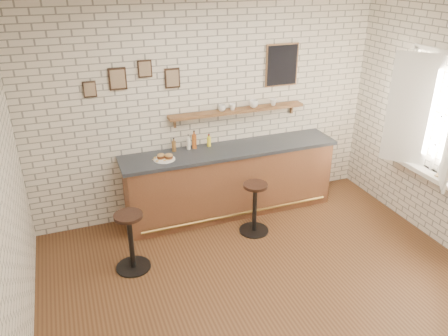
{
  "coord_description": "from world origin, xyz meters",
  "views": [
    {
      "loc": [
        -1.87,
        -3.55,
        3.36
      ],
      "look_at": [
        -0.19,
        0.9,
        1.12
      ],
      "focal_mm": 35.0,
      "sensor_mm": 36.0,
      "label": 1
    }
  ],
  "objects": [
    {
      "name": "bitters_bottle_brown",
      "position": [
        -0.55,
        1.88,
        1.09
      ],
      "size": [
        0.06,
        0.06,
        0.19
      ],
      "color": "brown",
      "rests_on": "bar_counter"
    },
    {
      "name": "bar_stool_left",
      "position": [
        -1.38,
        0.86,
        0.4
      ],
      "size": [
        0.42,
        0.42,
        0.75
      ],
      "color": "black",
      "rests_on": "ground"
    },
    {
      "name": "casement_window",
      "position": [
        2.36,
        0.3,
        1.65
      ],
      "size": [
        0.4,
        1.3,
        1.56
      ],
      "color": "white",
      "rests_on": "ground"
    },
    {
      "name": "shelf_cup_d",
      "position": [
        0.95,
        1.9,
        1.55
      ],
      "size": [
        0.12,
        0.12,
        0.09
      ],
      "primitive_type": "imported",
      "rotation": [
        0.0,
        0.0,
        -0.25
      ],
      "color": "white",
      "rests_on": "wall_shelf"
    },
    {
      "name": "ciabatta_sandwich",
      "position": [
        -0.74,
        1.65,
        1.06
      ],
      "size": [
        0.23,
        0.16,
        0.07
      ],
      "color": "tan",
      "rests_on": "sandwich_plate"
    },
    {
      "name": "condiment_bottle_yellow",
      "position": [
        -0.04,
        1.88,
        1.08
      ],
      "size": [
        0.06,
        0.06,
        0.18
      ],
      "color": "yellow",
      "rests_on": "bar_counter"
    },
    {
      "name": "bar_stool_right",
      "position": [
        0.32,
        1.08,
        0.39
      ],
      "size": [
        0.4,
        0.4,
        0.73
      ],
      "color": "black",
      "rests_on": "ground"
    },
    {
      "name": "bar_counter",
      "position": [
        0.22,
        1.7,
        0.51
      ],
      "size": [
        3.1,
        0.65,
        1.01
      ],
      "color": "brown",
      "rests_on": "ground"
    },
    {
      "name": "bitters_bottle_amber",
      "position": [
        -0.26,
        1.88,
        1.12
      ],
      "size": [
        0.06,
        0.06,
        0.26
      ],
      "color": "#A54F1A",
      "rests_on": "bar_counter"
    },
    {
      "name": "book_upper",
      "position": [
        2.38,
        -0.0,
        0.96
      ],
      "size": [
        0.19,
        0.25,
        0.02
      ],
      "primitive_type": "imported",
      "rotation": [
        0.0,
        0.0,
        -0.07
      ],
      "color": "tan",
      "rests_on": "book_lower"
    },
    {
      "name": "back_wall_decor",
      "position": [
        0.23,
        1.98,
        2.05
      ],
      "size": [
        2.96,
        0.02,
        0.56
      ],
      "color": "black",
      "rests_on": "ground"
    },
    {
      "name": "shelf_cup_b",
      "position": [
        0.32,
        1.9,
        1.54
      ],
      "size": [
        0.12,
        0.12,
        0.09
      ],
      "primitive_type": "imported",
      "rotation": [
        0.0,
        0.0,
        1.18
      ],
      "color": "white",
      "rests_on": "wall_shelf"
    },
    {
      "name": "book_lower",
      "position": [
        2.38,
        0.02,
        0.94
      ],
      "size": [
        0.23,
        0.26,
        0.02
      ],
      "primitive_type": "imported",
      "rotation": [
        0.0,
        0.0,
        0.38
      ],
      "color": "tan",
      "rests_on": "window_sill"
    },
    {
      "name": "shelf_cup_a",
      "position": [
        0.16,
        1.9,
        1.54
      ],
      "size": [
        0.15,
        0.15,
        0.09
      ],
      "primitive_type": "imported",
      "rotation": [
        0.0,
        0.0,
        0.44
      ],
      "color": "white",
      "rests_on": "wall_shelf"
    },
    {
      "name": "sandwich_plate",
      "position": [
        -0.74,
        1.65,
        1.02
      ],
      "size": [
        0.28,
        0.28,
        0.01
      ],
      "primitive_type": "cylinder",
      "color": "white",
      "rests_on": "bar_counter"
    },
    {
      "name": "bitters_bottle_white",
      "position": [
        -0.34,
        1.88,
        1.1
      ],
      "size": [
        0.06,
        0.06,
        0.21
      ],
      "color": "white",
      "rests_on": "bar_counter"
    },
    {
      "name": "ground",
      "position": [
        0.0,
        0.0,
        0.0
      ],
      "size": [
        5.0,
        5.0,
        0.0
      ],
      "primitive_type": "plane",
      "color": "brown",
      "rests_on": "ground"
    },
    {
      "name": "wall_shelf",
      "position": [
        0.4,
        1.9,
        1.48
      ],
      "size": [
        2.0,
        0.18,
        0.18
      ],
      "color": "brown",
      "rests_on": "ground"
    },
    {
      "name": "window_sill",
      "position": [
        2.4,
        0.3,
        0.9
      ],
      "size": [
        0.2,
        1.35,
        0.06
      ],
      "color": "white",
      "rests_on": "ground"
    },
    {
      "name": "potato_chips",
      "position": [
        -0.76,
        1.65,
        1.02
      ],
      "size": [
        0.24,
        0.18,
        0.0
      ],
      "color": "gold",
      "rests_on": "sandwich_plate"
    },
    {
      "name": "shelf_cup_c",
      "position": [
        0.64,
        1.9,
        1.55
      ],
      "size": [
        0.16,
        0.16,
        0.1
      ],
      "primitive_type": "imported",
      "rotation": [
        0.0,
        0.0,
        1.31
      ],
      "color": "white",
      "rests_on": "wall_shelf"
    }
  ]
}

